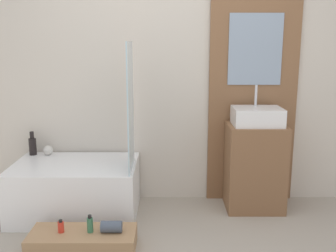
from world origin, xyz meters
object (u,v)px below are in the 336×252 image
at_px(vase_round_light, 50,150).
at_px(bottle_soap_primary, 63,226).
at_px(wooden_step_bench, 84,240).
at_px(vase_tall_dark, 34,145).
at_px(bottle_soap_secondary, 92,224).
at_px(sink, 259,116).
at_px(bathtub, 78,188).

xyz_separation_m(vase_round_light, bottle_soap_primary, (0.35, -0.91, -0.35)).
relative_size(wooden_step_bench, vase_round_light, 8.76).
bearing_deg(vase_round_light, vase_tall_dark, 175.80).
bearing_deg(wooden_step_bench, vase_round_light, 119.25).
bearing_deg(bottle_soap_secondary, vase_tall_dark, 128.11).
distance_m(sink, bottle_soap_primary, 1.95).
relative_size(vase_tall_dark, bottle_soap_secondary, 1.64).
bearing_deg(bottle_soap_secondary, vase_round_light, 122.10).
xyz_separation_m(sink, bottle_soap_secondary, (-1.42, -0.78, -0.69)).
xyz_separation_m(wooden_step_bench, vase_tall_dark, (-0.66, 0.92, 0.51)).
bearing_deg(bathtub, vase_round_light, 139.41).
height_order(sink, bottle_soap_secondary, sink).
xyz_separation_m(bathtub, bottle_soap_primary, (0.03, -0.63, -0.06)).
distance_m(bathtub, bottle_soap_secondary, 0.68).
bearing_deg(sink, bottle_soap_primary, -154.70).
bearing_deg(vase_round_light, bottle_soap_primary, -69.15).
xyz_separation_m(wooden_step_bench, bottle_soap_secondary, (0.06, 0.00, 0.13)).
distance_m(bathtub, wooden_step_bench, 0.68).
distance_m(wooden_step_bench, bottle_soap_primary, 0.20).
xyz_separation_m(sink, bottle_soap_primary, (-1.64, -0.78, -0.71)).
height_order(wooden_step_bench, sink, sink).
height_order(vase_round_light, bottle_soap_primary, vase_round_light).
height_order(vase_tall_dark, vase_round_light, vase_tall_dark).
xyz_separation_m(sink, vase_tall_dark, (-2.14, 0.14, -0.32)).
relative_size(wooden_step_bench, vase_tall_dark, 3.54).
relative_size(sink, bottle_soap_primary, 4.40).
distance_m(sink, bottle_soap_secondary, 1.76).
distance_m(wooden_step_bench, bottle_soap_secondary, 0.15).
xyz_separation_m(wooden_step_bench, bottle_soap_primary, (-0.16, 0.00, 0.12)).
relative_size(vase_tall_dark, vase_round_light, 2.48).
height_order(bathtub, vase_tall_dark, vase_tall_dark).
xyz_separation_m(bathtub, sink, (1.67, 0.14, 0.65)).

